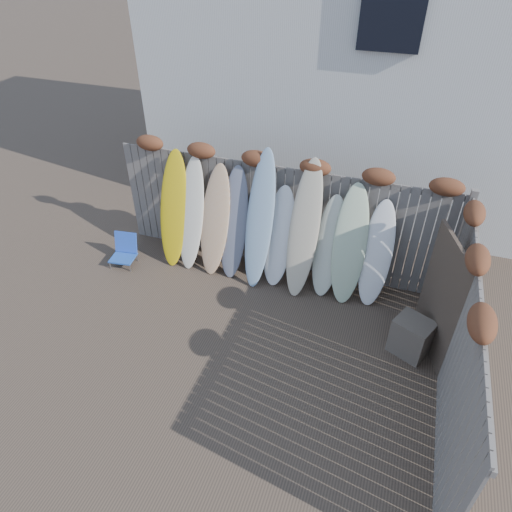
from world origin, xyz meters
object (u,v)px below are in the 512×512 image
(beach_chair, at_px, (125,250))
(lattice_panel, at_px, (442,300))
(surfboard_0, at_px, (174,210))
(wooden_crate, at_px, (411,337))

(beach_chair, relative_size, lattice_panel, 0.30)
(beach_chair, distance_m, surfboard_0, 1.27)
(wooden_crate, distance_m, surfboard_0, 4.57)
(beach_chair, height_order, lattice_panel, lattice_panel)
(wooden_crate, relative_size, lattice_panel, 0.32)
(lattice_panel, bearing_deg, wooden_crate, -165.30)
(beach_chair, xyz_separation_m, lattice_panel, (5.54, -0.36, 0.69))
(lattice_panel, xyz_separation_m, surfboard_0, (-4.67, 0.85, 0.09))
(lattice_panel, relative_size, surfboard_0, 0.88)
(beach_chair, distance_m, wooden_crate, 5.30)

